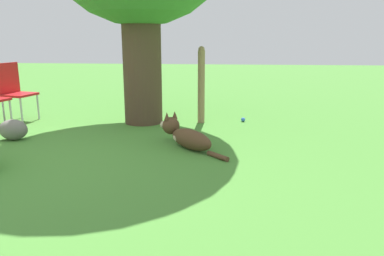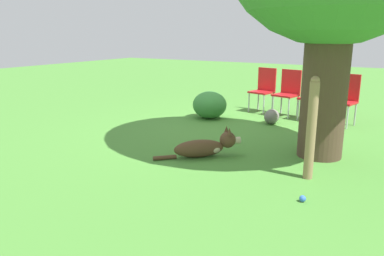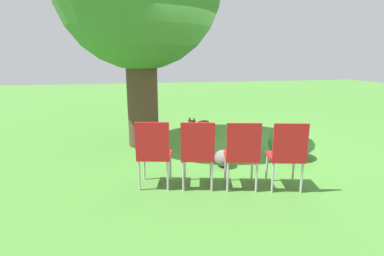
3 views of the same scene
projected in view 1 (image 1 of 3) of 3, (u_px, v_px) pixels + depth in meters
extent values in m
plane|color=#478433|center=(82.00, 146.00, 4.73)|extent=(30.00, 30.00, 0.00)
cylinder|color=#4C3828|center=(142.00, 54.00, 5.81)|extent=(0.60, 0.60, 2.19)
ellipsoid|color=#513823|center=(191.00, 139.00, 4.59)|extent=(0.66, 0.66, 0.25)
ellipsoid|color=#C6B293|center=(181.00, 137.00, 4.74)|extent=(0.31, 0.31, 0.15)
sphere|color=#513823|center=(171.00, 126.00, 4.88)|extent=(0.32, 0.32, 0.23)
cylinder|color=#C6B293|center=(165.00, 125.00, 4.98)|extent=(0.14, 0.14, 0.10)
cone|color=#513823|center=(167.00, 116.00, 4.81)|extent=(0.07, 0.07, 0.10)
cone|color=#513823|center=(175.00, 115.00, 4.88)|extent=(0.07, 0.07, 0.10)
cylinder|color=#513823|center=(218.00, 156.00, 4.25)|extent=(0.26, 0.27, 0.06)
cylinder|color=#937551|center=(201.00, 87.00, 5.93)|extent=(0.11, 0.11, 1.14)
sphere|color=#937551|center=(201.00, 49.00, 5.79)|extent=(0.10, 0.10, 0.10)
cylinder|color=#B7B7BC|center=(11.00, 113.00, 5.72)|extent=(0.03, 0.03, 0.42)
cube|color=red|center=(20.00, 95.00, 6.09)|extent=(0.51, 0.52, 0.04)
cube|color=red|center=(8.00, 78.00, 6.08)|extent=(0.13, 0.44, 0.49)
cylinder|color=#B7B7BC|center=(38.00, 107.00, 6.26)|extent=(0.03, 0.03, 0.42)
cylinder|color=#B7B7BC|center=(21.00, 111.00, 5.91)|extent=(0.03, 0.03, 0.42)
cylinder|color=#B7B7BC|center=(21.00, 106.00, 6.37)|extent=(0.03, 0.03, 0.42)
cylinder|color=#B7B7BC|center=(3.00, 110.00, 6.02)|extent=(0.03, 0.03, 0.42)
sphere|color=blue|center=(243.00, 120.00, 6.11)|extent=(0.07, 0.07, 0.07)
ellipsoid|color=slate|center=(13.00, 130.00, 5.00)|extent=(0.38, 0.27, 0.28)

